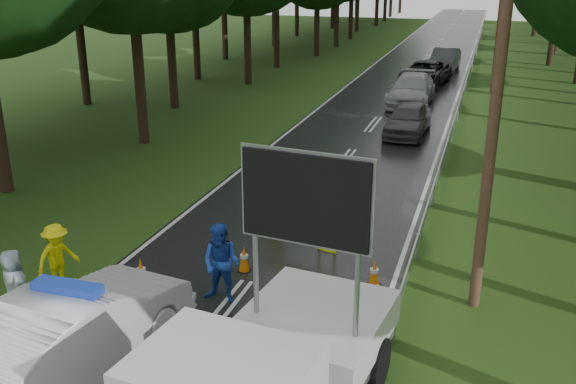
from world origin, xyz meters
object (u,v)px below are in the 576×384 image
at_px(civilian, 222,263).
at_px(queue_car_first, 408,119).
at_px(officer, 276,196).
at_px(barrier, 298,218).
at_px(queue_car_second, 411,90).
at_px(police_sedan, 73,334).
at_px(work_truck, 268,379).
at_px(queue_car_fourth, 445,60).
at_px(queue_car_third, 425,73).

distance_m(civilian, queue_car_first, 16.16).
bearing_deg(queue_car_first, officer, -98.88).
relative_size(barrier, queue_car_second, 0.43).
xyz_separation_m(police_sedan, work_truck, (3.95, -0.64, 0.33)).
xyz_separation_m(barrier, civilian, (-0.71, -3.47, 0.17)).
xyz_separation_m(queue_car_first, queue_car_second, (-0.70, 6.63, 0.07)).
height_order(officer, queue_car_second, officer).
relative_size(civilian, queue_car_fourth, 0.39).
bearing_deg(officer, police_sedan, 38.97).
bearing_deg(officer, work_truck, 65.66).
relative_size(work_truck, queue_car_third, 1.09).
height_order(police_sedan, queue_car_third, police_sedan).
height_order(officer, civilian, officer).
bearing_deg(civilian, work_truck, -54.99).
bearing_deg(queue_car_first, queue_car_third, 94.90).
bearing_deg(police_sedan, queue_car_fourth, -87.12).
height_order(police_sedan, queue_car_first, police_sedan).
bearing_deg(police_sedan, work_truck, 179.00).
height_order(police_sedan, queue_car_fourth, police_sedan).
xyz_separation_m(civilian, queue_car_third, (1.34, 28.66, -0.19)).
bearing_deg(barrier, queue_car_fourth, 103.83).
xyz_separation_m(police_sedan, barrier, (2.19, 6.81, -0.11)).
height_order(civilian, queue_car_fourth, civilian).
distance_m(police_sedan, queue_car_third, 32.14).
xyz_separation_m(queue_car_second, queue_car_fourth, (0.79, 12.11, -0.01)).
relative_size(queue_car_first, queue_car_third, 0.79).
distance_m(police_sedan, queue_car_first, 19.69).
height_order(queue_car_first, queue_car_third, queue_car_third).
xyz_separation_m(police_sedan, officer, (1.25, 7.85, 0.07)).
relative_size(barrier, civilian, 1.26).
relative_size(work_truck, queue_car_fourth, 1.22).
bearing_deg(officer, civilian, 50.91).
relative_size(police_sedan, civilian, 2.93).
xyz_separation_m(work_truck, queue_car_second, (-1.19, 26.65, -0.40)).
relative_size(officer, queue_car_first, 0.44).
bearing_deg(queue_car_fourth, barrier, -88.98).
relative_size(civilian, queue_car_third, 0.35).
distance_m(work_truck, queue_car_first, 20.03).
xyz_separation_m(work_truck, officer, (-2.70, 8.49, -0.26)).
xyz_separation_m(queue_car_first, queue_car_fourth, (0.09, 18.75, 0.06)).
bearing_deg(officer, queue_car_third, -135.72).
bearing_deg(work_truck, officer, 114.71).
bearing_deg(work_truck, barrier, 110.35).
height_order(police_sedan, queue_car_second, police_sedan).
xyz_separation_m(queue_car_first, queue_car_third, (-0.64, 12.63, 0.02)).
relative_size(civilian, queue_car_first, 0.44).
bearing_deg(queue_car_first, civilian, -95.07).
xyz_separation_m(officer, queue_car_fourth, (2.31, 30.28, -0.15)).
xyz_separation_m(civilian, queue_car_first, (1.98, 16.03, -0.21)).
bearing_deg(barrier, police_sedan, -91.45).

